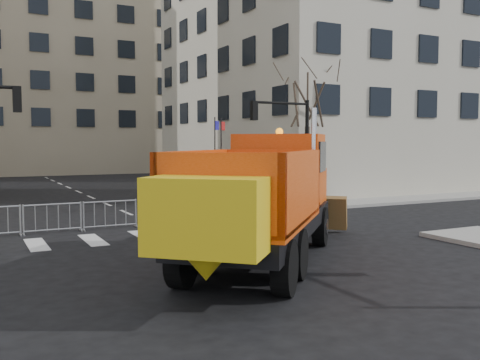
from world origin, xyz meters
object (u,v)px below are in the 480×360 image
cop_a (262,206)px  newspaper_box (284,195)px  cop_b (265,209)px  plow_truck (261,195)px  cop_c (321,213)px

cop_a → newspaper_box: size_ratio=1.51×
cop_b → newspaper_box: bearing=-123.7°
plow_truck → newspaper_box: bearing=8.4°
plow_truck → cop_b: bearing=12.0°
cop_b → cop_c: cop_b is taller
cop_b → newspaper_box: 6.56m
plow_truck → cop_a: (3.26, 5.71, -1.07)m
newspaper_box → cop_a: bearing=-111.9°
plow_truck → newspaper_box: (6.95, 10.05, -1.20)m
plow_truck → cop_b: plow_truck is taller
cop_a → cop_b: (-0.33, -0.84, -0.01)m
cop_a → cop_c: cop_a is taller
newspaper_box → cop_b: bearing=-109.3°
cop_c → newspaper_box: (2.77, 6.99, -0.12)m
cop_a → newspaper_box: cop_a is taller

